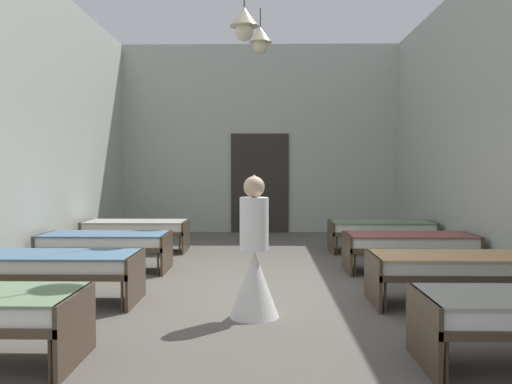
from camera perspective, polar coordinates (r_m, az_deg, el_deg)
The scene contains 9 objects.
ground_plane at distance 7.08m, azimuth -0.07°, elevation -10.50°, with size 7.27×12.36×0.10m, color #59544C.
room_shell at distance 8.33m, azimuth 0.11°, elevation 7.65°, with size 7.07×11.96×4.56m.
bed_left_row_1 at distance 6.51m, azimuth -20.98°, elevation -7.43°, with size 1.90×0.84×0.57m.
bed_right_row_1 at distance 6.42m, azimuth 20.82°, elevation -7.57°, with size 1.90×0.84×0.57m.
bed_left_row_2 at distance 8.28m, azimuth -16.04°, elevation -5.26°, with size 1.90×0.84×0.57m.
bed_right_row_2 at distance 8.21m, azimuth 16.30°, elevation -5.33°, with size 1.90×0.84×0.57m.
bed_left_row_3 at distance 10.10m, azimuth -12.88°, elevation -3.83°, with size 1.90×0.84×0.57m.
bed_right_row_3 at distance 10.04m, azimuth 13.43°, elevation -3.87°, with size 1.90×0.84×0.57m.
nurse_near_aisle at distance 5.52m, azimuth -0.21°, elevation -8.09°, with size 0.52×0.52×1.49m.
Camera 1 is at (0.13, -6.89, 1.54)m, focal length 36.82 mm.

